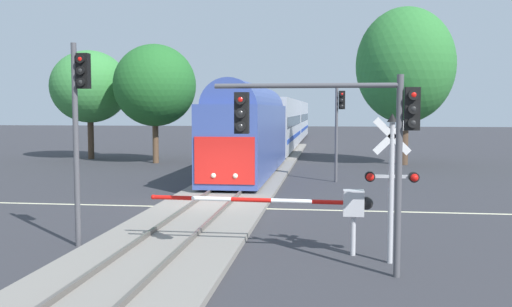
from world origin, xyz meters
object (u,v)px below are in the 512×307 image
object	(u,v)px
traffic_signal_far_side	(339,117)
oak_behind_train	(155,85)
crossing_signal_mast	(392,172)
commuter_train	(280,123)
traffic_signal_median	(79,111)
crossing_gate_near	(326,204)
pine_left_background	(90,87)
traffic_signal_near_right	(343,126)
oak_far_right	(405,66)

from	to	relation	value
traffic_signal_far_side	oak_behind_train	world-z (taller)	oak_behind_train
crossing_signal_mast	oak_behind_train	distance (m)	29.68
commuter_train	oak_behind_train	distance (m)	15.55
crossing_signal_mast	oak_behind_train	bearing A→B (deg)	119.12
crossing_signal_mast	traffic_signal_median	size ratio (longest dim) A/B	0.66
commuter_train	crossing_signal_mast	distance (m)	39.21
crossing_gate_near	traffic_signal_median	distance (m)	7.50
crossing_signal_mast	pine_left_background	size ratio (longest dim) A/B	0.45
crossing_signal_mast	traffic_signal_far_side	bearing A→B (deg)	93.70
traffic_signal_near_right	oak_far_right	world-z (taller)	oak_far_right
crossing_gate_near	pine_left_background	xyz separation A→B (m)	(-18.94, 27.85, 4.38)
crossing_gate_near	oak_far_right	distance (m)	27.28
crossing_gate_near	oak_behind_train	world-z (taller)	oak_behind_train
oak_behind_train	crossing_signal_mast	bearing A→B (deg)	-60.88
commuter_train	crossing_gate_near	distance (m)	38.30
crossing_signal_mast	pine_left_background	bearing A→B (deg)	125.81
traffic_signal_far_side	oak_behind_train	size ratio (longest dim) A/B	0.60
oak_far_right	pine_left_background	world-z (taller)	oak_far_right
commuter_train	oak_behind_train	bearing A→B (deg)	-122.03
oak_far_right	crossing_gate_near	bearing A→B (deg)	-101.68
crossing_signal_mast	oak_behind_train	world-z (taller)	oak_behind_train
traffic_signal_near_right	traffic_signal_median	distance (m)	7.68
traffic_signal_near_right	traffic_signal_far_side	bearing A→B (deg)	89.27
traffic_signal_far_side	oak_far_right	world-z (taller)	oak_far_right
oak_far_right	pine_left_background	distance (m)	24.44
commuter_train	traffic_signal_far_side	bearing A→B (deg)	-76.87
traffic_signal_near_right	traffic_signal_far_side	distance (m)	17.65
crossing_signal_mast	traffic_signal_near_right	xyz separation A→B (m)	(-1.29, -1.23, 1.23)
pine_left_background	commuter_train	bearing A→B (deg)	35.29
traffic_signal_far_side	commuter_train	bearing A→B (deg)	103.13
traffic_signal_median	oak_far_right	world-z (taller)	oak_far_right
crossing_signal_mast	traffic_signal_median	xyz separation A→B (m)	(-8.71, 0.70, 1.55)
traffic_signal_far_side	pine_left_background	xyz separation A→B (m)	(-19.54, 12.13, 2.23)
crossing_gate_near	oak_far_right	bearing A→B (deg)	78.32
oak_far_right	oak_behind_train	world-z (taller)	oak_far_right
oak_behind_train	pine_left_background	bearing A→B (deg)	155.97
crossing_gate_near	traffic_signal_far_side	world-z (taller)	traffic_signal_far_side
traffic_signal_median	oak_far_right	bearing A→B (deg)	64.51
traffic_signal_far_side	pine_left_background	world-z (taller)	pine_left_background
crossing_gate_near	pine_left_background	bearing A→B (deg)	124.22
commuter_train	oak_behind_train	xyz separation A→B (m)	(-8.09, -12.94, 3.00)
commuter_train	traffic_signal_far_side	xyz separation A→B (m)	(5.20, -22.28, 0.82)
crossing_gate_near	traffic_signal_far_side	bearing A→B (deg)	87.82
pine_left_background	oak_far_right	bearing A→B (deg)	-4.05
commuter_train	traffic_signal_far_side	size ratio (longest dim) A/B	11.50
traffic_signal_median	pine_left_background	bearing A→B (deg)	113.12
crossing_signal_mast	traffic_signal_far_side	xyz separation A→B (m)	(-1.06, 16.42, 1.17)
traffic_signal_median	traffic_signal_near_right	bearing A→B (deg)	-14.60
traffic_signal_near_right	pine_left_background	size ratio (longest dim) A/B	0.56
traffic_signal_median	commuter_train	bearing A→B (deg)	86.30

